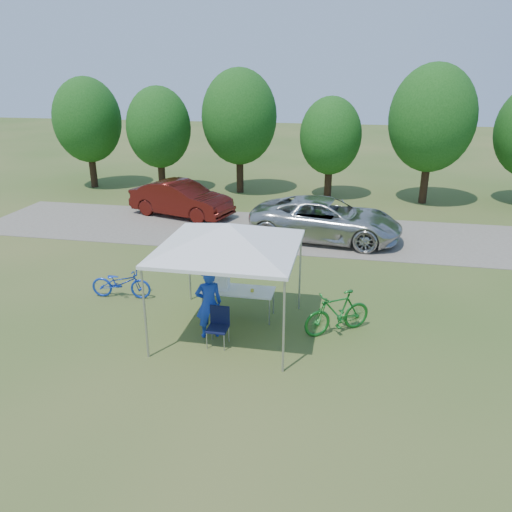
{
  "coord_description": "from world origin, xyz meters",
  "views": [
    {
      "loc": [
        2.67,
        -10.42,
        5.97
      ],
      "look_at": [
        0.24,
        2.0,
        1.22
      ],
      "focal_mm": 35.0,
      "sensor_mm": 36.0,
      "label": 1
    }
  ],
  "objects_px": {
    "minivan": "(326,219)",
    "cyclist": "(209,303)",
    "sedan": "(181,199)",
    "folding_chair": "(219,323)",
    "cooler": "(219,282)",
    "bike_green": "(337,312)",
    "bike_blue": "(121,283)",
    "folding_table": "(238,291)"
  },
  "relations": [
    {
      "from": "minivan",
      "to": "cyclist",
      "type": "bearing_deg",
      "value": 170.51
    },
    {
      "from": "minivan",
      "to": "sedan",
      "type": "relative_size",
      "value": 1.21
    },
    {
      "from": "folding_chair",
      "to": "cooler",
      "type": "bearing_deg",
      "value": 104.86
    },
    {
      "from": "folding_chair",
      "to": "bike_green",
      "type": "xyz_separation_m",
      "value": [
        2.65,
        1.03,
        0.0
      ]
    },
    {
      "from": "cooler",
      "to": "sedan",
      "type": "bearing_deg",
      "value": 114.87
    },
    {
      "from": "folding_chair",
      "to": "bike_green",
      "type": "relative_size",
      "value": 0.51
    },
    {
      "from": "cooler",
      "to": "bike_blue",
      "type": "xyz_separation_m",
      "value": [
        -2.95,
        0.48,
        -0.49
      ]
    },
    {
      "from": "minivan",
      "to": "sedan",
      "type": "distance_m",
      "value": 6.59
    },
    {
      "from": "folding_chair",
      "to": "sedan",
      "type": "distance_m",
      "value": 10.94
    },
    {
      "from": "cooler",
      "to": "bike_green",
      "type": "distance_m",
      "value": 3.05
    },
    {
      "from": "folding_table",
      "to": "cooler",
      "type": "relative_size",
      "value": 3.64
    },
    {
      "from": "cyclist",
      "to": "minivan",
      "type": "height_order",
      "value": "cyclist"
    },
    {
      "from": "cyclist",
      "to": "sedan",
      "type": "distance_m",
      "value": 10.57
    },
    {
      "from": "bike_blue",
      "to": "bike_green",
      "type": "xyz_separation_m",
      "value": [
        5.95,
        -0.85,
        0.09
      ]
    },
    {
      "from": "bike_blue",
      "to": "sedan",
      "type": "bearing_deg",
      "value": 2.47
    },
    {
      "from": "bike_green",
      "to": "bike_blue",
      "type": "bearing_deg",
      "value": -132.21
    },
    {
      "from": "cooler",
      "to": "bike_green",
      "type": "relative_size",
      "value": 0.28
    },
    {
      "from": "folding_chair",
      "to": "cyclist",
      "type": "height_order",
      "value": "cyclist"
    },
    {
      "from": "folding_chair",
      "to": "minivan",
      "type": "height_order",
      "value": "minivan"
    },
    {
      "from": "cooler",
      "to": "sedan",
      "type": "height_order",
      "value": "sedan"
    },
    {
      "from": "folding_table",
      "to": "sedan",
      "type": "xyz_separation_m",
      "value": [
        -4.49,
        8.63,
        0.06
      ]
    },
    {
      "from": "folding_table",
      "to": "bike_green",
      "type": "height_order",
      "value": "bike_green"
    },
    {
      "from": "bike_green",
      "to": "sedan",
      "type": "relative_size",
      "value": 0.39
    },
    {
      "from": "cyclist",
      "to": "bike_blue",
      "type": "xyz_separation_m",
      "value": [
        -3.0,
        1.61,
        -0.42
      ]
    },
    {
      "from": "bike_green",
      "to": "cyclist",
      "type": "bearing_deg",
      "value": -109.76
    },
    {
      "from": "folding_chair",
      "to": "cooler",
      "type": "height_order",
      "value": "cooler"
    },
    {
      "from": "bike_blue",
      "to": "minivan",
      "type": "height_order",
      "value": "minivan"
    },
    {
      "from": "folding_chair",
      "to": "minivan",
      "type": "distance_m",
      "value": 8.29
    },
    {
      "from": "folding_table",
      "to": "bike_green",
      "type": "distance_m",
      "value": 2.54
    },
    {
      "from": "cyclist",
      "to": "bike_blue",
      "type": "distance_m",
      "value": 3.42
    },
    {
      "from": "folding_chair",
      "to": "minivan",
      "type": "xyz_separation_m",
      "value": [
        1.93,
        8.06,
        0.25
      ]
    },
    {
      "from": "folding_table",
      "to": "bike_blue",
      "type": "relative_size",
      "value": 1.08
    },
    {
      "from": "folding_table",
      "to": "minivan",
      "type": "xyz_separation_m",
      "value": [
        1.79,
        6.66,
        0.08
      ]
    },
    {
      "from": "folding_chair",
      "to": "cooler",
      "type": "relative_size",
      "value": 1.8
    },
    {
      "from": "bike_blue",
      "to": "folding_chair",
      "type": "bearing_deg",
      "value": -124.57
    },
    {
      "from": "cyclist",
      "to": "cooler",
      "type": "bearing_deg",
      "value": -112.04
    },
    {
      "from": "cyclist",
      "to": "minivan",
      "type": "xyz_separation_m",
      "value": [
        2.24,
        7.78,
        -0.07
      ]
    },
    {
      "from": "sedan",
      "to": "folding_table",
      "type": "bearing_deg",
      "value": -135.79
    },
    {
      "from": "bike_green",
      "to": "folding_table",
      "type": "bearing_deg",
      "value": -132.5
    },
    {
      "from": "cyclist",
      "to": "bike_blue",
      "type": "height_order",
      "value": "cyclist"
    },
    {
      "from": "cooler",
      "to": "bike_blue",
      "type": "height_order",
      "value": "cooler"
    },
    {
      "from": "folding_chair",
      "to": "cyclist",
      "type": "bearing_deg",
      "value": 138.74
    }
  ]
}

